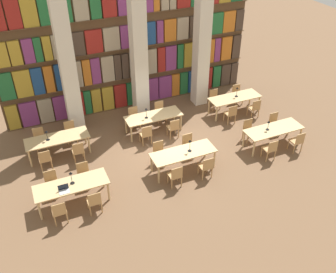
# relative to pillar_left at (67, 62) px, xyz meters

# --- Properties ---
(ground_plane) EXTENTS (40.00, 40.00, 0.00)m
(ground_plane) POSITION_rel_pillar_left_xyz_m (2.86, -2.82, -3.00)
(ground_plane) COLOR brown
(bookshelf_bank) EXTENTS (11.16, 0.35, 5.50)m
(bookshelf_bank) POSITION_rel_pillar_left_xyz_m (2.88, 1.06, -0.37)
(bookshelf_bank) COLOR brown
(bookshelf_bank) RESTS_ON ground_plane
(pillar_left) EXTENTS (0.59, 0.59, 6.00)m
(pillar_left) POSITION_rel_pillar_left_xyz_m (0.00, 0.00, 0.00)
(pillar_left) COLOR silver
(pillar_left) RESTS_ON ground_plane
(pillar_center) EXTENTS (0.59, 0.59, 6.00)m
(pillar_center) POSITION_rel_pillar_left_xyz_m (2.86, 0.00, 0.00)
(pillar_center) COLOR silver
(pillar_center) RESTS_ON ground_plane
(pillar_right) EXTENTS (0.59, 0.59, 6.00)m
(pillar_right) POSITION_rel_pillar_left_xyz_m (5.73, 0.00, 0.00)
(pillar_right) COLOR silver
(pillar_right) RESTS_ON ground_plane
(reading_table_0) EXTENTS (2.32, 0.84, 0.77)m
(reading_table_0) POSITION_rel_pillar_left_xyz_m (-1.03, -4.26, -2.31)
(reading_table_0) COLOR tan
(reading_table_0) RESTS_ON ground_plane
(chair_0) EXTENTS (0.42, 0.40, 0.88)m
(chair_0) POSITION_rel_pillar_left_xyz_m (-1.57, -4.97, -2.52)
(chair_0) COLOR tan
(chair_0) RESTS_ON ground_plane
(chair_1) EXTENTS (0.42, 0.40, 0.88)m
(chair_1) POSITION_rel_pillar_left_xyz_m (-1.57, -3.56, -2.52)
(chair_1) COLOR tan
(chair_1) RESTS_ON ground_plane
(chair_2) EXTENTS (0.42, 0.40, 0.88)m
(chair_2) POSITION_rel_pillar_left_xyz_m (-0.50, -4.97, -2.52)
(chair_2) COLOR tan
(chair_2) RESTS_ON ground_plane
(chair_3) EXTENTS (0.42, 0.40, 0.88)m
(chair_3) POSITION_rel_pillar_left_xyz_m (-0.50, -3.56, -2.52)
(chair_3) COLOR tan
(chair_3) RESTS_ON ground_plane
(desk_lamp_0) EXTENTS (0.14, 0.14, 0.47)m
(desk_lamp_0) POSITION_rel_pillar_left_xyz_m (-0.98, -4.23, -1.91)
(desk_lamp_0) COLOR black
(desk_lamp_0) RESTS_ON reading_table_0
(laptop) EXTENTS (0.32, 0.22, 0.21)m
(laptop) POSITION_rel_pillar_left_xyz_m (-1.29, -4.49, -2.19)
(laptop) COLOR silver
(laptop) RESTS_ON reading_table_0
(reading_table_1) EXTENTS (2.32, 0.84, 0.77)m
(reading_table_1) POSITION_rel_pillar_left_xyz_m (2.93, -4.16, -2.31)
(reading_table_1) COLOR tan
(reading_table_1) RESTS_ON ground_plane
(chair_4) EXTENTS (0.42, 0.40, 0.88)m
(chair_4) POSITION_rel_pillar_left_xyz_m (2.31, -4.86, -2.52)
(chair_4) COLOR tan
(chair_4) RESTS_ON ground_plane
(chair_5) EXTENTS (0.42, 0.40, 0.88)m
(chair_5) POSITION_rel_pillar_left_xyz_m (2.31, -3.45, -2.52)
(chair_5) COLOR tan
(chair_5) RESTS_ON ground_plane
(chair_6) EXTENTS (0.42, 0.40, 0.88)m
(chair_6) POSITION_rel_pillar_left_xyz_m (3.49, -4.86, -2.52)
(chair_6) COLOR tan
(chair_6) RESTS_ON ground_plane
(chair_7) EXTENTS (0.42, 0.40, 0.88)m
(chair_7) POSITION_rel_pillar_left_xyz_m (3.49, -3.45, -2.52)
(chair_7) COLOR tan
(chair_7) RESTS_ON ground_plane
(desk_lamp_1) EXTENTS (0.14, 0.14, 0.48)m
(desk_lamp_1) POSITION_rel_pillar_left_xyz_m (3.17, -4.18, -1.90)
(desk_lamp_1) COLOR black
(desk_lamp_1) RESTS_ON reading_table_1
(reading_table_2) EXTENTS (2.32, 0.84, 0.77)m
(reading_table_2) POSITION_rel_pillar_left_xyz_m (6.76, -4.20, -2.31)
(reading_table_2) COLOR tan
(reading_table_2) RESTS_ON ground_plane
(chair_8) EXTENTS (0.42, 0.40, 0.88)m
(chair_8) POSITION_rel_pillar_left_xyz_m (6.14, -4.91, -2.52)
(chair_8) COLOR tan
(chair_8) RESTS_ON ground_plane
(chair_9) EXTENTS (0.42, 0.40, 0.88)m
(chair_9) POSITION_rel_pillar_left_xyz_m (6.14, -3.50, -2.52)
(chair_9) COLOR tan
(chair_9) RESTS_ON ground_plane
(chair_10) EXTENTS (0.42, 0.40, 0.88)m
(chair_10) POSITION_rel_pillar_left_xyz_m (7.38, -4.91, -2.52)
(chair_10) COLOR tan
(chair_10) RESTS_ON ground_plane
(chair_11) EXTENTS (0.42, 0.40, 0.88)m
(chair_11) POSITION_rel_pillar_left_xyz_m (7.38, -3.50, -2.52)
(chair_11) COLOR tan
(chair_11) RESTS_ON ground_plane
(desk_lamp_2) EXTENTS (0.14, 0.14, 0.39)m
(desk_lamp_2) POSITION_rel_pillar_left_xyz_m (6.50, -4.16, -1.97)
(desk_lamp_2) COLOR black
(desk_lamp_2) RESTS_ON reading_table_2
(reading_table_3) EXTENTS (2.32, 0.84, 0.77)m
(reading_table_3) POSITION_rel_pillar_left_xyz_m (-0.99, -1.50, -2.31)
(reading_table_3) COLOR tan
(reading_table_3) RESTS_ON ground_plane
(chair_12) EXTENTS (0.42, 0.40, 0.88)m
(chair_12) POSITION_rel_pillar_left_xyz_m (-1.58, -2.20, -2.52)
(chair_12) COLOR tan
(chair_12) RESTS_ON ground_plane
(chair_13) EXTENTS (0.42, 0.40, 0.88)m
(chair_13) POSITION_rel_pillar_left_xyz_m (-1.58, -0.79, -2.52)
(chair_13) COLOR tan
(chair_13) RESTS_ON ground_plane
(chair_14) EXTENTS (0.42, 0.40, 0.88)m
(chair_14) POSITION_rel_pillar_left_xyz_m (-0.40, -2.20, -2.52)
(chair_14) COLOR tan
(chair_14) RESTS_ON ground_plane
(chair_15) EXTENTS (0.42, 0.40, 0.88)m
(chair_15) POSITION_rel_pillar_left_xyz_m (-0.40, -0.79, -2.52)
(chair_15) COLOR tan
(chair_15) RESTS_ON ground_plane
(desk_lamp_3) EXTENTS (0.14, 0.14, 0.41)m
(desk_lamp_3) POSITION_rel_pillar_left_xyz_m (-1.32, -1.49, -1.95)
(desk_lamp_3) COLOR black
(desk_lamp_3) RESTS_ON reading_table_3
(reading_table_4) EXTENTS (2.32, 0.84, 0.77)m
(reading_table_4) POSITION_rel_pillar_left_xyz_m (2.87, -1.46, -2.31)
(reading_table_4) COLOR tan
(reading_table_4) RESTS_ON ground_plane
(chair_16) EXTENTS (0.42, 0.40, 0.88)m
(chair_16) POSITION_rel_pillar_left_xyz_m (2.27, -2.17, -2.52)
(chair_16) COLOR tan
(chair_16) RESTS_ON ground_plane
(chair_17) EXTENTS (0.42, 0.40, 0.88)m
(chair_17) POSITION_rel_pillar_left_xyz_m (2.27, -0.76, -2.52)
(chair_17) COLOR tan
(chair_17) RESTS_ON ground_plane
(chair_18) EXTENTS (0.42, 0.40, 0.88)m
(chair_18) POSITION_rel_pillar_left_xyz_m (3.45, -2.17, -2.52)
(chair_18) COLOR tan
(chair_18) RESTS_ON ground_plane
(chair_19) EXTENTS (0.42, 0.40, 0.88)m
(chair_19) POSITION_rel_pillar_left_xyz_m (3.45, -0.76, -2.52)
(chair_19) COLOR tan
(chair_19) RESTS_ON ground_plane
(desk_lamp_4) EXTENTS (0.14, 0.14, 0.46)m
(desk_lamp_4) POSITION_rel_pillar_left_xyz_m (2.55, -1.51, -1.92)
(desk_lamp_4) COLOR black
(desk_lamp_4) RESTS_ON reading_table_4
(reading_table_5) EXTENTS (2.32, 0.84, 0.77)m
(reading_table_5) POSITION_rel_pillar_left_xyz_m (6.72, -1.45, -2.31)
(reading_table_5) COLOR tan
(reading_table_5) RESTS_ON ground_plane
(chair_20) EXTENTS (0.42, 0.40, 0.88)m
(chair_20) POSITION_rel_pillar_left_xyz_m (6.13, -2.16, -2.52)
(chair_20) COLOR tan
(chair_20) RESTS_ON ground_plane
(chair_21) EXTENTS (0.42, 0.40, 0.88)m
(chair_21) POSITION_rel_pillar_left_xyz_m (6.13, -0.75, -2.52)
(chair_21) COLOR tan
(chair_21) RESTS_ON ground_plane
(chair_22) EXTENTS (0.42, 0.40, 0.88)m
(chair_22) POSITION_rel_pillar_left_xyz_m (7.32, -2.16, -2.52)
(chair_22) COLOR tan
(chair_22) RESTS_ON ground_plane
(chair_23) EXTENTS (0.42, 0.40, 0.88)m
(chair_23) POSITION_rel_pillar_left_xyz_m (7.32, -0.75, -2.52)
(chair_23) COLOR tan
(chair_23) RESTS_ON ground_plane
(desk_lamp_5) EXTENTS (0.14, 0.14, 0.46)m
(desk_lamp_5) POSITION_rel_pillar_left_xyz_m (6.81, -1.43, -1.92)
(desk_lamp_5) COLOR black
(desk_lamp_5) RESTS_ON reading_table_5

